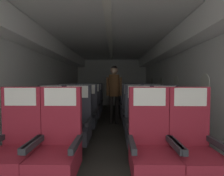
{
  "coord_description": "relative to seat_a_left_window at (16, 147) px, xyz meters",
  "views": [
    {
      "loc": [
        0.1,
        -0.23,
        1.16
      ],
      "look_at": [
        0.05,
        3.44,
        1.01
      ],
      "focal_mm": 25.19,
      "sensor_mm": 36.0,
      "label": 1
    }
  ],
  "objects": [
    {
      "name": "seat_a_left_aisle",
      "position": [
        0.45,
        -0.01,
        0.0
      ],
      "size": [
        0.47,
        0.51,
        1.1
      ],
      "color": "#38383D",
      "rests_on": "ground"
    },
    {
      "name": "seat_b_right_window",
      "position": [
        1.46,
        0.84,
        0.0
      ],
      "size": [
        0.47,
        0.51,
        1.1
      ],
      "color": "#38383D",
      "rests_on": "ground"
    },
    {
      "name": "ground",
      "position": [
        0.95,
        2.28,
        -0.47
      ],
      "size": [
        3.58,
        7.77,
        0.02
      ],
      "primitive_type": "cube",
      "color": "#3D3833"
    },
    {
      "name": "seat_a_right_aisle",
      "position": [
        1.89,
        -0.01,
        0.0
      ],
      "size": [
        0.47,
        0.51,
        1.1
      ],
      "color": "#38383D",
      "rests_on": "ground"
    },
    {
      "name": "seat_e_right_aisle",
      "position": [
        1.9,
        3.41,
        0.0
      ],
      "size": [
        0.47,
        0.51,
        1.1
      ],
      "color": "#38383D",
      "rests_on": "ground"
    },
    {
      "name": "seat_c_right_window",
      "position": [
        1.46,
        1.7,
        0.0
      ],
      "size": [
        0.47,
        0.51,
        1.1
      ],
      "color": "#38383D",
      "rests_on": "ground"
    },
    {
      "name": "flight_attendant",
      "position": [
        1.05,
        2.67,
        0.52
      ],
      "size": [
        0.43,
        0.28,
        1.6
      ],
      "rotation": [
        0.0,
        0.0,
        2.87
      ],
      "color": "black",
      "rests_on": "ground"
    },
    {
      "name": "seat_d_left_aisle",
      "position": [
        0.45,
        2.55,
        0.0
      ],
      "size": [
        0.47,
        0.51,
        1.1
      ],
      "color": "#38383D",
      "rests_on": "ground"
    },
    {
      "name": "seat_a_right_window",
      "position": [
        1.44,
        0.0,
        0.0
      ],
      "size": [
        0.47,
        0.51,
        1.1
      ],
      "color": "#38383D",
      "rests_on": "ground"
    },
    {
      "name": "seat_b_right_aisle",
      "position": [
        1.88,
        0.86,
        0.0
      ],
      "size": [
        0.47,
        0.51,
        1.1
      ],
      "color": "#38383D",
      "rests_on": "ground"
    },
    {
      "name": "seat_d_right_window",
      "position": [
        1.45,
        2.56,
        0.0
      ],
      "size": [
        0.47,
        0.51,
        1.1
      ],
      "color": "#38383D",
      "rests_on": "ground"
    },
    {
      "name": "seat_d_right_aisle",
      "position": [
        1.89,
        2.57,
        0.0
      ],
      "size": [
        0.47,
        0.51,
        1.1
      ],
      "color": "#38383D",
      "rests_on": "ground"
    },
    {
      "name": "seat_c_right_aisle",
      "position": [
        1.88,
        1.72,
        0.0
      ],
      "size": [
        0.47,
        0.51,
        1.1
      ],
      "color": "#38383D",
      "rests_on": "ground"
    },
    {
      "name": "seat_e_left_aisle",
      "position": [
        0.44,
        3.42,
        0.0
      ],
      "size": [
        0.47,
        0.51,
        1.1
      ],
      "color": "#38383D",
      "rests_on": "ground"
    },
    {
      "name": "seat_d_left_window",
      "position": [
        0.0,
        2.56,
        0.0
      ],
      "size": [
        0.47,
        0.51,
        1.1
      ],
      "color": "#38383D",
      "rests_on": "ground"
    },
    {
      "name": "seat_b_left_aisle",
      "position": [
        0.44,
        0.86,
        0.0
      ],
      "size": [
        0.47,
        0.51,
        1.1
      ],
      "color": "#38383D",
      "rests_on": "ground"
    },
    {
      "name": "seat_c_left_aisle",
      "position": [
        0.45,
        1.71,
        0.0
      ],
      "size": [
        0.47,
        0.51,
        1.1
      ],
      "color": "#38383D",
      "rests_on": "ground"
    },
    {
      "name": "seat_b_left_window",
      "position": [
        0.01,
        0.83,
        0.0
      ],
      "size": [
        0.47,
        0.51,
        1.1
      ],
      "color": "#38383D",
      "rests_on": "ground"
    },
    {
      "name": "seat_a_left_window",
      "position": [
        0.0,
        0.0,
        0.0
      ],
      "size": [
        0.47,
        0.51,
        1.1
      ],
      "color": "#38383D",
      "rests_on": "ground"
    },
    {
      "name": "seat_e_left_window",
      "position": [
        0.02,
        3.41,
        0.0
      ],
      "size": [
        0.47,
        0.51,
        1.1
      ],
      "color": "#38383D",
      "rests_on": "ground"
    },
    {
      "name": "fuselage_shell",
      "position": [
        0.95,
        2.54,
        1.18
      ],
      "size": [
        3.46,
        7.42,
        2.27
      ],
      "color": "silver",
      "rests_on": "ground"
    },
    {
      "name": "seat_c_left_window",
      "position": [
        0.01,
        1.71,
        0.0
      ],
      "size": [
        0.47,
        0.51,
        1.1
      ],
      "color": "#38383D",
      "rests_on": "ground"
    },
    {
      "name": "seat_e_right_window",
      "position": [
        1.45,
        3.41,
        0.0
      ],
      "size": [
        0.47,
        0.51,
        1.1
      ],
      "color": "#38383D",
      "rests_on": "ground"
    }
  ]
}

